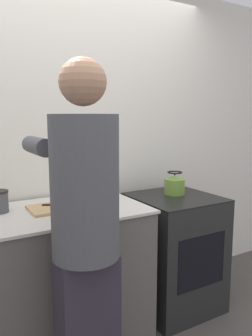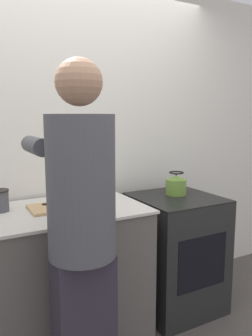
{
  "view_description": "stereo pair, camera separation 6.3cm",
  "coord_description": "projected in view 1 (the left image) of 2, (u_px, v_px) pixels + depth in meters",
  "views": [
    {
      "loc": [
        -0.85,
        -1.65,
        1.52
      ],
      "look_at": [
        0.25,
        0.24,
        1.18
      ],
      "focal_mm": 35.0,
      "sensor_mm": 36.0,
      "label": 1
    },
    {
      "loc": [
        -0.79,
        -1.68,
        1.52
      ],
      "look_at": [
        0.25,
        0.24,
        1.18
      ],
      "focal_mm": 35.0,
      "sensor_mm": 36.0,
      "label": 2
    }
  ],
  "objects": [
    {
      "name": "counter",
      "position": [
        38.0,
        283.0,
        2.11
      ],
      "size": [
        1.42,
        0.71,
        0.93
      ],
      "color": "#5B5651",
      "rests_on": "ground_plane"
    },
    {
      "name": "knife",
      "position": [
        57.0,
        205.0,
        2.14
      ],
      "size": [
        0.19,
        0.12,
        0.01
      ],
      "rotation": [
        0.0,
        0.0,
        -0.45
      ],
      "color": "silver",
      "rests_on": "cutting_board"
    },
    {
      "name": "oven",
      "position": [
        174.0,
        251.0,
        2.63
      ],
      "size": [
        0.62,
        0.64,
        0.91
      ],
      "color": "black",
      "rests_on": "ground_plane"
    },
    {
      "name": "cutting_board",
      "position": [
        56.0,
        208.0,
        2.12
      ],
      "size": [
        0.33,
        0.26,
        0.02
      ],
      "color": "tan",
      "rests_on": "counter"
    },
    {
      "name": "wall_back",
      "position": [
        65.0,
        146.0,
        2.5
      ],
      "size": [
        8.0,
        0.05,
        2.6
      ],
      "color": "silver",
      "rests_on": "ground_plane"
    },
    {
      "name": "kettle",
      "position": [
        174.0,
        185.0,
        2.62
      ],
      "size": [
        0.16,
        0.16,
        0.18
      ],
      "color": "olive",
      "rests_on": "oven"
    },
    {
      "name": "person",
      "position": [
        85.0,
        228.0,
        1.62
      ],
      "size": [
        0.38,
        0.61,
        1.79
      ],
      "color": "#2D2833",
      "rests_on": "ground_plane"
    }
  ]
}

